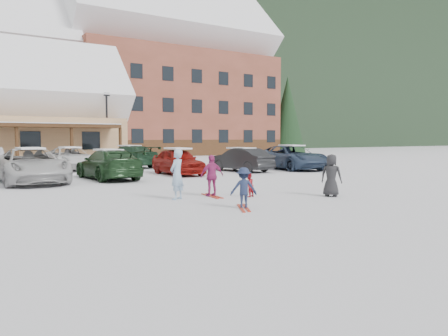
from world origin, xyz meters
TOP-DOWN VIEW (x-y plane):
  - ground at (0.00, 0.00)m, footprint 160.00×160.00m
  - alpine_hotel at (14.27, 38.00)m, footprint 31.48×14.01m
  - lamp_post at (3.40, 23.33)m, footprint 0.50×0.25m
  - conifer_1 at (30.00, 32.00)m, footprint 4.84×4.84m
  - conifer_3 at (6.00, 44.00)m, footprint 3.96×3.96m
  - conifer_4 at (34.00, 46.00)m, footprint 5.06×5.06m
  - adult_skier at (-1.34, 1.32)m, footprint 0.73×0.67m
  - toddler_red at (1.02, 0.54)m, footprint 0.48×0.42m
  - child_navy at (-0.53, -1.35)m, footprint 0.88×0.75m
  - skis_child_navy at (-0.53, -1.35)m, footprint 0.83×1.33m
  - child_magenta at (0.03, 1.35)m, footprint 0.89×0.46m
  - skis_child_magenta at (0.03, 1.35)m, footprint 0.38×1.41m
  - bystander_dark at (3.49, -0.90)m, footprint 0.77×0.86m
  - parked_car_2 at (-4.50, 9.58)m, footprint 2.75×5.73m
  - parked_car_3 at (-0.99, 9.48)m, footprint 2.20×5.07m
  - parked_car_4 at (3.05, 9.97)m, footprint 1.88×4.34m
  - parked_car_5 at (7.33, 10.04)m, footprint 2.17×4.48m
  - parked_car_6 at (10.96, 9.59)m, footprint 3.17×5.83m
  - parked_car_10 at (-1.08, 16.86)m, footprint 2.62×5.28m
  - parked_car_11 at (2.95, 17.17)m, footprint 2.92×5.43m

SIDE VIEW (x-z plane):
  - ground at x=0.00m, z-range 0.00..0.00m
  - skis_child_navy at x=-0.53m, z-range 0.00..0.03m
  - skis_child_magenta at x=0.03m, z-range 0.00..0.03m
  - toddler_red at x=1.02m, z-range 0.00..0.83m
  - child_navy at x=-0.53m, z-range 0.00..1.18m
  - parked_car_5 at x=7.33m, z-range 0.00..1.42m
  - parked_car_10 at x=-1.08m, z-range 0.00..1.44m
  - child_magenta at x=0.03m, z-range 0.00..1.45m
  - parked_car_3 at x=-0.99m, z-range 0.00..1.45m
  - parked_car_4 at x=3.05m, z-range 0.00..1.46m
  - bystander_dark at x=3.49m, z-range 0.00..1.47m
  - parked_car_11 at x=2.95m, z-range 0.00..1.49m
  - parked_car_6 at x=10.96m, z-range 0.00..1.55m
  - parked_car_2 at x=-4.50m, z-range 0.00..1.57m
  - adult_skier at x=-1.34m, z-range 0.00..1.66m
  - lamp_post at x=3.40m, z-range 0.40..6.02m
  - conifer_3 at x=6.00m, z-range 0.53..9.71m
  - conifer_1 at x=30.00m, z-range 0.65..11.87m
  - conifer_4 at x=34.00m, z-range 0.68..12.41m
  - alpine_hotel at x=14.27m, z-range -2.11..19.37m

